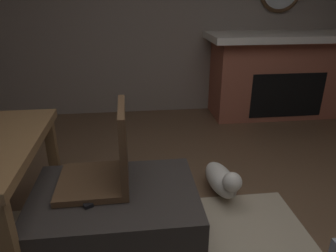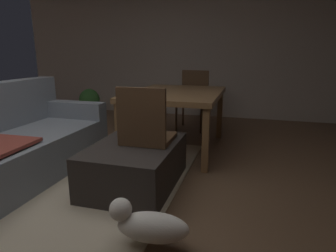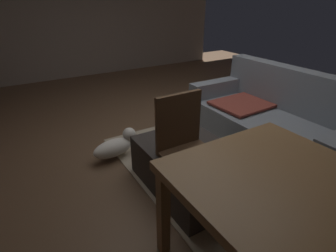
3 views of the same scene
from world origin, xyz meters
TOP-DOWN VIEW (x-y plane):
  - floor at (0.00, 0.00)m, footprint 9.44×9.44m
  - wall_left at (-3.93, 0.00)m, footprint 0.12×6.44m
  - area_rug at (0.65, 0.15)m, footprint 2.60×2.00m
  - couch at (0.52, 0.81)m, footprint 1.95×0.94m
  - ottoman_coffee_table at (0.65, -0.45)m, footprint 1.03×0.73m
  - tv_remote at (0.82, -0.36)m, footprint 0.12×0.16m
  - dining_table at (1.80, -0.54)m, footprint 1.44×1.09m
  - dining_chair_west at (0.69, -0.54)m, footprint 0.45×0.45m
  - small_dog at (-0.17, -0.86)m, footprint 0.25×0.52m

SIDE VIEW (x-z plane):
  - floor at x=0.00m, z-range 0.00..0.00m
  - area_rug at x=0.65m, z-range 0.00..0.01m
  - small_dog at x=-0.17m, z-range 0.02..0.30m
  - ottoman_coffee_table at x=0.65m, z-range 0.00..0.41m
  - couch at x=0.52m, z-range -0.14..0.78m
  - tv_remote at x=0.82m, z-range 0.41..0.43m
  - dining_chair_west at x=0.69m, z-range 0.06..0.99m
  - dining_table at x=1.80m, z-range 0.29..1.03m
  - wall_left at x=-3.93m, z-range 0.00..2.70m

